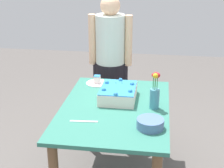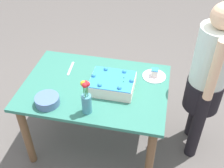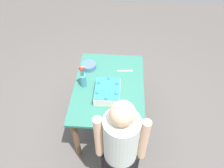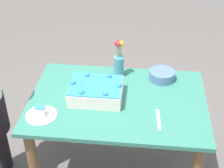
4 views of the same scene
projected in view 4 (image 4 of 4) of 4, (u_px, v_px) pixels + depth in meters
dining_table at (118, 113)px, 2.48m from camera, size 1.24×0.86×0.73m
sheet_cake at (96, 91)px, 2.40m from camera, size 0.36×0.29×0.13m
serving_plate_with_slice at (41, 113)px, 2.25m from camera, size 0.21×0.21×0.08m
cake_knife at (158, 119)px, 2.22m from camera, size 0.04×0.21×0.00m
flower_vase at (119, 62)px, 2.60m from camera, size 0.08×0.08×0.30m
fruit_bowl at (162, 75)px, 2.60m from camera, size 0.19×0.19×0.07m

